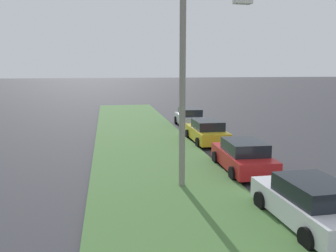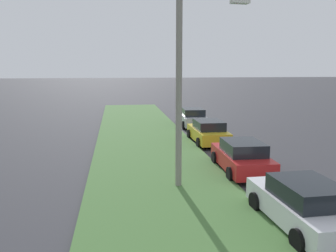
{
  "view_description": "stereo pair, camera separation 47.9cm",
  "coord_description": "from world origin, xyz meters",
  "px_view_note": "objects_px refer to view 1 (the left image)",
  "views": [
    {
      "loc": [
        -3.43,
        9.36,
        4.76
      ],
      "look_at": [
        15.06,
        6.15,
        1.61
      ],
      "focal_mm": 37.87,
      "sensor_mm": 36.0,
      "label": 1
    },
    {
      "loc": [
        -3.51,
        8.89,
        4.76
      ],
      "look_at": [
        15.06,
        6.15,
        1.61
      ],
      "focal_mm": 37.87,
      "sensor_mm": 36.0,
      "label": 2
    }
  ],
  "objects_px": {
    "parked_car_silver": "(190,118)",
    "parked_car_white": "(310,204)",
    "streetlight": "(191,77)",
    "parked_car_yellow": "(207,132)",
    "parked_car_red": "(243,156)"
  },
  "relations": [
    {
      "from": "parked_car_yellow",
      "to": "parked_car_silver",
      "type": "relative_size",
      "value": 0.98
    },
    {
      "from": "parked_car_white",
      "to": "parked_car_silver",
      "type": "relative_size",
      "value": 0.99
    },
    {
      "from": "parked_car_yellow",
      "to": "streetlight",
      "type": "distance_m",
      "value": 9.19
    },
    {
      "from": "parked_car_silver",
      "to": "parked_car_yellow",
      "type": "bearing_deg",
      "value": 179.05
    },
    {
      "from": "parked_car_yellow",
      "to": "parked_car_red",
      "type": "bearing_deg",
      "value": 179.05
    },
    {
      "from": "parked_car_white",
      "to": "streetlight",
      "type": "distance_m",
      "value": 6.1
    },
    {
      "from": "parked_car_red",
      "to": "parked_car_yellow",
      "type": "distance_m",
      "value": 6.23
    },
    {
      "from": "parked_car_yellow",
      "to": "parked_car_white",
      "type": "bearing_deg",
      "value": 178.65
    },
    {
      "from": "parked_car_silver",
      "to": "streetlight",
      "type": "xyz_separation_m",
      "value": [
        -14.23,
        3.33,
        3.67
      ]
    },
    {
      "from": "parked_car_silver",
      "to": "parked_car_red",
      "type": "bearing_deg",
      "value": -179.54
    },
    {
      "from": "parked_car_red",
      "to": "streetlight",
      "type": "distance_m",
      "value": 4.95
    },
    {
      "from": "parked_car_yellow",
      "to": "streetlight",
      "type": "bearing_deg",
      "value": 159.28
    },
    {
      "from": "parked_car_silver",
      "to": "parked_car_white",
      "type": "bearing_deg",
      "value": -179.35
    },
    {
      "from": "parked_car_white",
      "to": "parked_car_red",
      "type": "height_order",
      "value": "same"
    },
    {
      "from": "parked_car_white",
      "to": "parked_car_silver",
      "type": "height_order",
      "value": "same"
    }
  ]
}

